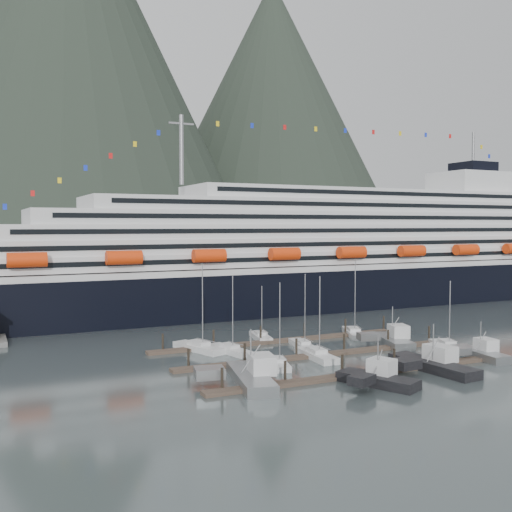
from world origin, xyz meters
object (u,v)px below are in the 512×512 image
object	(u,v)px
cruise_ship	(328,259)
sailboat_e	(199,348)
sailboat_h	(447,347)
sailboat_g	(354,333)
trawler_b	(377,379)
sailboat_a	(279,364)
sailboat_b	(230,350)
sailboat_f	(261,337)
sailboat_c	(316,356)
trawler_c	(432,364)
sailboat_d	(303,346)
trawler_d	(480,353)
trawler_a	(250,376)
trawler_e	(391,340)

from	to	relation	value
cruise_ship	sailboat_e	xyz separation A→B (m)	(-50.40, -39.66, -11.60)
cruise_ship	sailboat_h	bearing A→B (deg)	-102.05
sailboat_g	trawler_b	xyz separation A→B (m)	(-17.60, -30.81, 0.47)
sailboat_a	sailboat_b	world-z (taller)	sailboat_b
sailboat_a	sailboat_f	xyz separation A→B (m)	(6.89, 20.36, -0.02)
sailboat_e	sailboat_c	bearing A→B (deg)	-150.85
sailboat_g	trawler_c	bearing A→B (deg)	-168.58
sailboat_d	sailboat_f	bearing A→B (deg)	28.54
sailboat_f	sailboat_h	bearing A→B (deg)	-119.74
sailboat_b	trawler_d	bearing A→B (deg)	-133.13
trawler_a	trawler_e	distance (m)	35.28
sailboat_c	trawler_d	size ratio (longest dim) A/B	1.24
sailboat_a	trawler_e	bearing A→B (deg)	-60.90
sailboat_f	sailboat_c	bearing A→B (deg)	-165.50
trawler_d	sailboat_d	bearing A→B (deg)	54.83
trawler_c	sailboat_h	bearing A→B (deg)	-55.40
sailboat_a	trawler_b	world-z (taller)	sailboat_a
cruise_ship	trawler_a	world-z (taller)	cruise_ship
sailboat_g	trawler_c	size ratio (longest dim) A/B	1.02
sailboat_e	trawler_d	world-z (taller)	sailboat_e
cruise_ship	sailboat_g	bearing A→B (deg)	-115.95
sailboat_d	trawler_b	world-z (taller)	sailboat_d
trawler_d	trawler_e	size ratio (longest dim) A/B	0.91
sailboat_d	trawler_e	bearing A→B (deg)	-95.85
sailboat_d	sailboat_f	xyz separation A→B (m)	(-3.15, 10.08, -0.01)
sailboat_g	trawler_d	bearing A→B (deg)	-141.41
sailboat_d	trawler_c	distance (m)	23.58
sailboat_g	sailboat_a	bearing A→B (deg)	146.23
sailboat_b	trawler_c	size ratio (longest dim) A/B	0.89
sailboat_h	trawler_e	xyz separation A→B (m)	(-6.35, 6.69, 0.52)
sailboat_b	trawler_a	xyz separation A→B (m)	(-5.06, -18.84, 0.58)
sailboat_a	sailboat_d	distance (m)	14.37
sailboat_a	trawler_e	world-z (taller)	sailboat_a
cruise_ship	sailboat_e	distance (m)	65.18
sailboat_a	sailboat_b	bearing A→B (deg)	29.52
sailboat_f	sailboat_g	bearing A→B (deg)	-92.30
sailboat_b	sailboat_d	bearing A→B (deg)	-110.15
trawler_b	trawler_e	size ratio (longest dim) A/B	0.93
sailboat_h	trawler_a	distance (m)	39.79
sailboat_a	sailboat_h	world-z (taller)	sailboat_a
sailboat_a	trawler_a	size ratio (longest dim) A/B	0.86
trawler_e	trawler_d	bearing A→B (deg)	-140.37
sailboat_b	sailboat_c	bearing A→B (deg)	-144.50
sailboat_a	sailboat_e	world-z (taller)	sailboat_e
sailboat_b	trawler_a	size ratio (longest dim) A/B	0.88
sailboat_g	trawler_a	bearing A→B (deg)	148.14
sailboat_h	trawler_c	size ratio (longest dim) A/B	0.82
sailboat_b	sailboat_d	distance (m)	12.98
sailboat_d	sailboat_h	xyz separation A→B (m)	(21.45, -11.31, 0.02)
sailboat_c	sailboat_d	distance (m)	8.24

